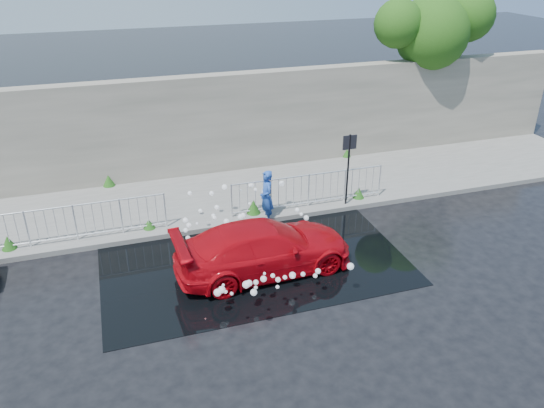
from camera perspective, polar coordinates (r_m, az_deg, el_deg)
The scene contains 13 objects.
ground at distance 13.53m, azimuth -2.92°, elevation -8.59°, with size 90.00×90.00×0.00m, color black.
pavement at distance 17.72m, azimuth -7.15°, elevation 0.56°, with size 30.00×4.00×0.15m, color #62625D.
curb at distance 15.97m, azimuth -5.74°, elevation -2.42°, with size 30.00×0.25×0.16m, color #62625D.
retaining_wall at distance 19.06m, azimuth -8.77°, elevation 8.27°, with size 30.00×0.60×3.50m, color #666256.
puddle at distance 14.43m, azimuth -2.03°, elevation -6.05°, with size 8.00×5.00×0.01m, color black.
sign_post at distance 16.61m, azimuth 8.25°, elevation 4.88°, with size 0.45×0.06×2.50m.
tree at distance 22.15m, azimuth 17.13°, elevation 17.62°, with size 4.94×2.83×6.23m.
railing_left at distance 15.79m, azimuth -20.43°, elevation -1.75°, with size 5.05×0.05×1.10m.
railing_right at distance 16.75m, azimuth 3.96°, elevation 1.61°, with size 5.05×0.05×1.10m.
weeds at distance 17.11m, azimuth -7.55°, elevation 0.53°, with size 12.17×3.93×0.44m.
water_spray at distance 14.28m, azimuth -2.42°, elevation -3.20°, with size 3.69×5.61×1.04m.
red_car at distance 13.69m, azimuth -0.86°, elevation -4.74°, with size 1.88×4.63×1.34m, color #B10710.
person at distance 15.95m, azimuth -0.60°, elevation 0.75°, with size 0.61×0.40×1.68m, color #224DAE.
Camera 1 is at (-2.72, -10.73, 7.77)m, focal length 35.00 mm.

